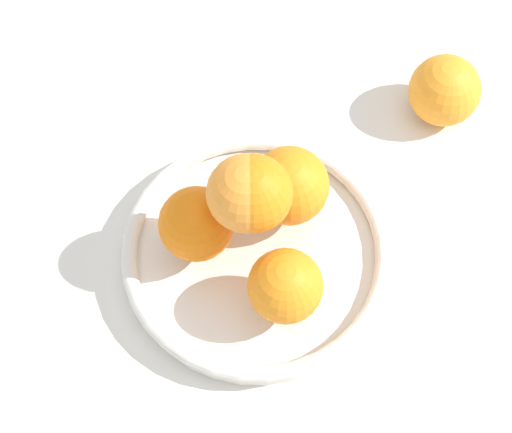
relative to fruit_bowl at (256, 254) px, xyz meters
name	(u,v)px	position (x,y,z in m)	size (l,w,h in m)	color
ground_plane	(256,261)	(0.00, 0.00, -0.02)	(4.00, 4.00, 0.00)	silver
fruit_bowl	(256,254)	(0.00, 0.00, 0.00)	(0.25, 0.25, 0.03)	silver
orange_pile	(255,215)	(0.00, -0.01, 0.07)	(0.16, 0.16, 0.13)	orange
stray_orange	(445,90)	(-0.23, -0.12, 0.02)	(0.07, 0.07, 0.07)	orange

